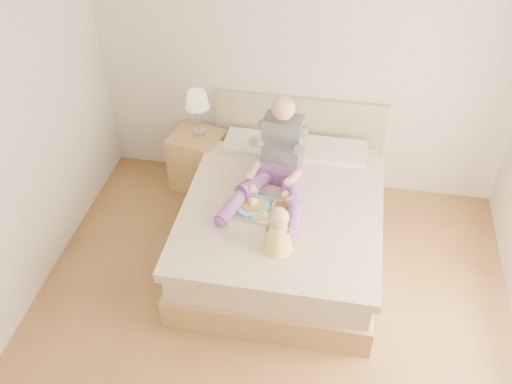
% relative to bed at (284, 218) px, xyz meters
% --- Properties ---
extents(room, '(4.02, 4.22, 2.71)m').
position_rel_bed_xyz_m(room, '(0.08, -1.08, 1.19)').
color(room, brown).
rests_on(room, ground).
extents(bed, '(1.70, 2.18, 1.00)m').
position_rel_bed_xyz_m(bed, '(0.00, 0.00, 0.00)').
color(bed, '#9A7847').
rests_on(bed, ground).
extents(nightstand, '(0.59, 0.54, 0.61)m').
position_rel_bed_xyz_m(nightstand, '(-1.00, 0.73, -0.01)').
color(nightstand, '#9A7847').
rests_on(nightstand, ground).
extents(lamp, '(0.23, 0.23, 0.47)m').
position_rel_bed_xyz_m(lamp, '(-0.98, 0.77, 0.65)').
color(lamp, silver).
rests_on(lamp, nightstand).
extents(adult, '(0.70, 1.04, 0.84)m').
position_rel_bed_xyz_m(adult, '(-0.10, 0.11, 0.54)').
color(adult, '#663482').
rests_on(adult, bed).
extents(tray, '(0.54, 0.45, 0.14)m').
position_rel_bed_xyz_m(tray, '(-0.15, -0.25, 0.32)').
color(tray, silver).
rests_on(tray, bed).
extents(baby, '(0.27, 0.36, 0.40)m').
position_rel_bed_xyz_m(baby, '(0.03, -0.66, 0.46)').
color(baby, '#EBCB4A').
rests_on(baby, bed).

